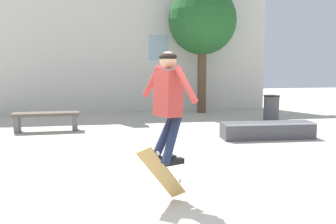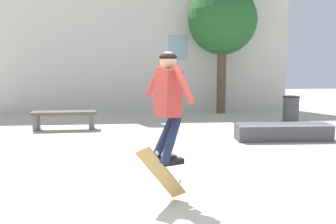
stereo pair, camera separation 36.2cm
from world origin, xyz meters
name	(u,v)px [view 1 (the left image)]	position (x,y,z in m)	size (l,w,h in m)	color
ground_plane	(154,207)	(0.00, 0.00, 0.00)	(40.00, 40.00, 0.00)	beige
building_backdrop	(118,46)	(-0.01, 9.38, 2.36)	(11.63, 0.52, 5.79)	beige
tree_right	(202,21)	(2.90, 8.50, 3.21)	(2.38, 2.38, 4.43)	brown
park_bench	(46,118)	(-2.05, 5.60, 0.36)	(1.68, 0.50, 0.49)	brown
skate_ledge	(267,130)	(3.22, 3.74, 0.19)	(2.20, 0.65, 0.38)	#4C4C51
trash_bin	(271,108)	(4.39, 6.03, 0.43)	(0.49, 0.49, 0.81)	#47474C
skater	(168,98)	(0.20, 0.15, 1.34)	(0.54, 1.08, 1.40)	#B23833
skateboard_flipping	(162,173)	(0.11, 0.08, 0.40)	(0.65, 0.35, 0.76)	#AD894C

